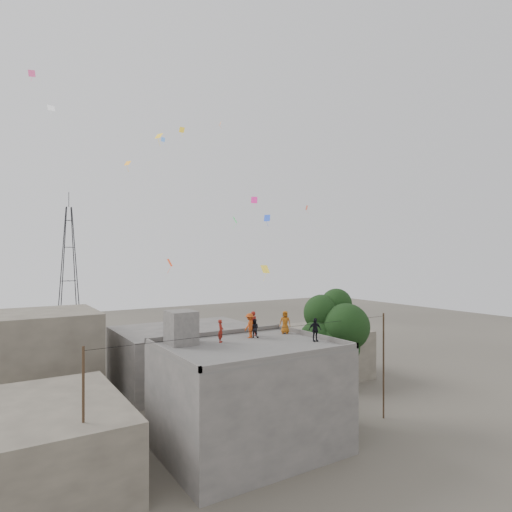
# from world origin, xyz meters

# --- Properties ---
(ground) EXTENTS (140.00, 140.00, 0.00)m
(ground) POSITION_xyz_m (0.00, 0.00, 0.00)
(ground) COLOR #454039
(ground) RESTS_ON ground
(main_building) EXTENTS (10.00, 8.00, 6.10)m
(main_building) POSITION_xyz_m (0.00, 0.00, 3.05)
(main_building) COLOR #514F4C
(main_building) RESTS_ON ground
(parapet) EXTENTS (10.00, 8.00, 0.30)m
(parapet) POSITION_xyz_m (0.00, 0.00, 6.25)
(parapet) COLOR #514F4C
(parapet) RESTS_ON main_building
(stair_head_box) EXTENTS (1.60, 1.80, 2.00)m
(stair_head_box) POSITION_xyz_m (-3.20, 2.60, 7.10)
(stair_head_box) COLOR #514F4C
(stair_head_box) RESTS_ON main_building
(neighbor_west) EXTENTS (8.00, 10.00, 4.00)m
(neighbor_west) POSITION_xyz_m (-11.00, 2.00, 2.00)
(neighbor_west) COLOR #574F45
(neighbor_west) RESTS_ON ground
(neighbor_north) EXTENTS (12.00, 9.00, 5.00)m
(neighbor_north) POSITION_xyz_m (2.00, 14.00, 2.50)
(neighbor_north) COLOR #514F4C
(neighbor_north) RESTS_ON ground
(neighbor_northwest) EXTENTS (9.00, 8.00, 7.00)m
(neighbor_northwest) POSITION_xyz_m (-10.00, 16.00, 3.50)
(neighbor_northwest) COLOR #574F45
(neighbor_northwest) RESTS_ON ground
(neighbor_east) EXTENTS (7.00, 8.00, 4.40)m
(neighbor_east) POSITION_xyz_m (14.00, 10.00, 2.20)
(neighbor_east) COLOR #574F45
(neighbor_east) RESTS_ON ground
(tree) EXTENTS (4.90, 4.60, 9.10)m
(tree) POSITION_xyz_m (7.37, 0.60, 6.10)
(tree) COLOR black
(tree) RESTS_ON ground
(utility_line) EXTENTS (20.12, 0.62, 7.40)m
(utility_line) POSITION_xyz_m (0.50, -1.25, 3.83)
(utility_line) COLOR black
(utility_line) RESTS_ON ground
(transmission_tower) EXTENTS (2.97, 2.97, 20.01)m
(transmission_tower) POSITION_xyz_m (-4.00, 40.00, 9.07)
(transmission_tower) COLOR black
(transmission_tower) RESTS_ON ground
(person_red_adult) EXTENTS (0.62, 0.43, 1.64)m
(person_red_adult) POSITION_xyz_m (1.86, 2.52, 6.92)
(person_red_adult) COLOR maroon
(person_red_adult) RESTS_ON main_building
(person_orange_child) EXTENTS (0.88, 0.88, 1.55)m
(person_orange_child) POSITION_xyz_m (4.18, 2.08, 6.87)
(person_orange_child) COLOR #994F11
(person_orange_child) RESTS_ON main_building
(person_dark_child) EXTENTS (0.74, 0.73, 1.21)m
(person_dark_child) POSITION_xyz_m (1.66, 2.00, 6.70)
(person_dark_child) COLOR black
(person_dark_child) RESTS_ON main_building
(person_dark_adult) EXTENTS (0.91, 0.53, 1.45)m
(person_dark_adult) POSITION_xyz_m (4.17, -1.12, 6.83)
(person_dark_adult) COLOR black
(person_dark_adult) RESTS_ON main_building
(person_orange_adult) EXTENTS (1.19, 1.01, 1.60)m
(person_orange_adult) POSITION_xyz_m (1.33, 2.06, 6.90)
(person_orange_adult) COLOR #B54314
(person_orange_adult) RESTS_ON main_building
(person_red_child) EXTENTS (0.58, 0.61, 1.40)m
(person_red_child) POSITION_xyz_m (-0.95, 1.75, 6.80)
(person_red_child) COLOR maroon
(person_red_child) RESTS_ON main_building
(kites) EXTENTS (23.14, 15.45, 12.94)m
(kites) POSITION_xyz_m (0.25, 6.28, 16.23)
(kites) COLOR red
(kites) RESTS_ON ground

